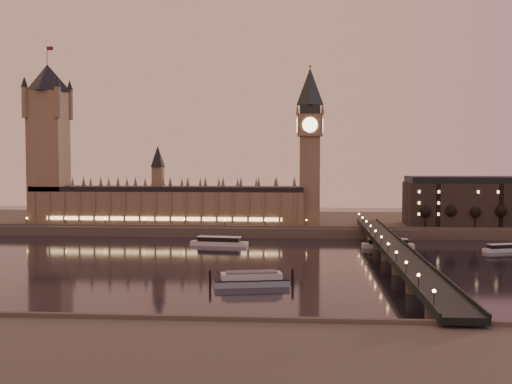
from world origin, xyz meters
TOP-DOWN VIEW (x-y plane):
  - ground at (0.00, 0.00)m, footprint 700.00×700.00m
  - far_embankment at (30.00, 165.00)m, footprint 560.00×130.00m
  - palace_of_westminster at (-40.12, 120.99)m, footprint 180.00×26.62m
  - victoria_tower at (-120.00, 121.00)m, footprint 31.68×31.68m
  - big_ben at (53.99, 120.99)m, footprint 17.68×17.68m
  - westminster_bridge at (91.61, 0.00)m, footprint 13.20×260.00m
  - bare_tree_0 at (126.82, 109.00)m, footprint 6.22×6.22m
  - bare_tree_1 at (142.18, 109.00)m, footprint 6.22×6.22m
  - bare_tree_2 at (157.53, 109.00)m, footprint 6.22×6.22m
  - bare_tree_3 at (172.88, 109.00)m, footprint 6.22×6.22m
  - cruise_boat_a at (2.18, 64.90)m, footprint 33.37×11.63m
  - cruise_boat_b at (97.02, 62.32)m, footprint 28.51×7.72m
  - cruise_boat_c at (156.10, 52.63)m, footprint 21.61×12.45m
  - moored_barge at (30.05, -48.73)m, footprint 32.96×13.84m

SIDE VIEW (x-z plane):
  - ground at x=0.00m, z-range 0.00..0.00m
  - cruise_boat_c at x=156.10m, z-range -0.25..3.94m
  - cruise_boat_a at x=2.18m, z-range -0.31..4.92m
  - cruise_boat_b at x=97.02m, z-range -0.31..4.92m
  - moored_barge at x=30.05m, z-range -0.48..5.68m
  - far_embankment at x=30.00m, z-range 0.00..6.00m
  - westminster_bridge at x=91.61m, z-range -2.13..13.17m
  - bare_tree_0 at x=126.82m, z-range 9.13..21.78m
  - bare_tree_1 at x=142.18m, z-range 9.13..21.78m
  - bare_tree_2 at x=157.53m, z-range 9.13..21.78m
  - bare_tree_3 at x=172.88m, z-range 9.13..21.78m
  - palace_of_westminster at x=-40.12m, z-range -4.29..47.71m
  - big_ben at x=53.99m, z-range 11.95..115.95m
  - victoria_tower at x=-120.00m, z-range 6.79..124.79m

